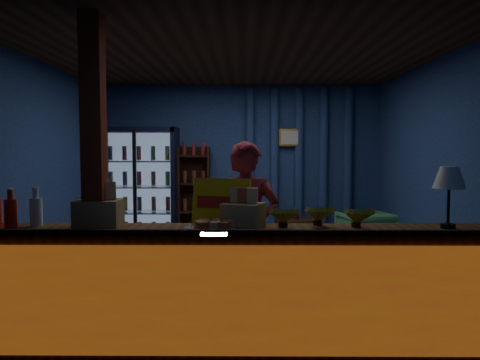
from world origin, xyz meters
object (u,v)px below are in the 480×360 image
at_px(green_chair, 366,233).
at_px(pastry_tray, 216,227).
at_px(table_lamp, 449,180).
at_px(shopkeeper, 246,231).

xyz_separation_m(green_chair, pastry_tray, (-2.01, -3.33, 0.66)).
relative_size(green_chair, table_lamp, 1.47).
relative_size(shopkeeper, table_lamp, 3.40).
height_order(pastry_tray, table_lamp, table_lamp).
distance_m(shopkeeper, table_lamp, 1.75).
bearing_deg(green_chair, table_lamp, 70.50).
distance_m(shopkeeper, pastry_tray, 0.75).
distance_m(pastry_tray, table_lamp, 1.84).
height_order(green_chair, pastry_tray, pastry_tray).
xyz_separation_m(shopkeeper, pastry_tray, (-0.24, -0.69, 0.16)).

